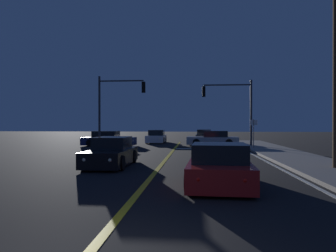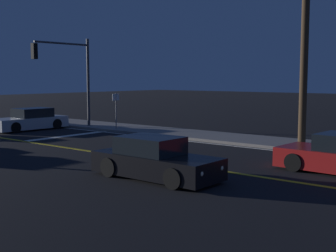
{
  "view_description": "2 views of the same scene",
  "coord_description": "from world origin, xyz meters",
  "px_view_note": "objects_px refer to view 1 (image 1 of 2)",
  "views": [
    {
      "loc": [
        1.58,
        -3.78,
        1.94
      ],
      "look_at": [
        -0.6,
        22.52,
        1.79
      ],
      "focal_mm": 34.38,
      "sensor_mm": 36.0,
      "label": 1
    },
    {
      "loc": [
        -13.3,
        1.44,
        3.24
      ],
      "look_at": [
        1.61,
        13.48,
        1.2
      ],
      "focal_mm": 48.77,
      "sensor_mm": 36.0,
      "label": 2
    }
  ],
  "objects_px": {
    "car_lead_oncoming_navy": "(108,140)",
    "car_side_waiting_red": "(219,167)",
    "car_far_approaching_black": "(111,153)",
    "car_following_oncoming_silver": "(213,139)",
    "traffic_signal_far_left": "(116,100)",
    "car_mid_block_charcoal": "(204,136)",
    "street_sign_corner": "(254,129)",
    "car_distant_tail_white": "(156,137)",
    "traffic_signal_near_right": "(233,102)"
  },
  "relations": [
    {
      "from": "car_following_oncoming_silver",
      "to": "car_far_approaching_black",
      "type": "bearing_deg",
      "value": 161.84
    },
    {
      "from": "traffic_signal_near_right",
      "to": "traffic_signal_far_left",
      "type": "bearing_deg",
      "value": 8.12
    },
    {
      "from": "car_lead_oncoming_navy",
      "to": "car_side_waiting_red",
      "type": "height_order",
      "value": "same"
    },
    {
      "from": "car_lead_oncoming_navy",
      "to": "traffic_signal_near_right",
      "type": "relative_size",
      "value": 0.83
    },
    {
      "from": "car_following_oncoming_silver",
      "to": "car_far_approaching_black",
      "type": "height_order",
      "value": "same"
    },
    {
      "from": "car_distant_tail_white",
      "to": "traffic_signal_far_left",
      "type": "xyz_separation_m",
      "value": [
        -2.56,
        -7.1,
        3.38
      ]
    },
    {
      "from": "car_lead_oncoming_navy",
      "to": "car_side_waiting_red",
      "type": "relative_size",
      "value": 1.12
    },
    {
      "from": "traffic_signal_far_left",
      "to": "street_sign_corner",
      "type": "bearing_deg",
      "value": -7.24
    },
    {
      "from": "car_side_waiting_red",
      "to": "car_far_approaching_black",
      "type": "xyz_separation_m",
      "value": [
        -4.64,
        4.45,
        -0.0
      ]
    },
    {
      "from": "traffic_signal_near_right",
      "to": "car_distant_tail_white",
      "type": "bearing_deg",
      "value": -38.2
    },
    {
      "from": "car_side_waiting_red",
      "to": "car_far_approaching_black",
      "type": "height_order",
      "value": "same"
    },
    {
      "from": "traffic_signal_far_left",
      "to": "street_sign_corner",
      "type": "relative_size",
      "value": 2.57
    },
    {
      "from": "car_following_oncoming_silver",
      "to": "car_far_approaching_black",
      "type": "distance_m",
      "value": 16.0
    },
    {
      "from": "car_side_waiting_red",
      "to": "traffic_signal_far_left",
      "type": "relative_size",
      "value": 0.71
    },
    {
      "from": "street_sign_corner",
      "to": "traffic_signal_near_right",
      "type": "bearing_deg",
      "value": 113.54
    },
    {
      "from": "car_far_approaching_black",
      "to": "street_sign_corner",
      "type": "relative_size",
      "value": 1.89
    },
    {
      "from": "car_following_oncoming_silver",
      "to": "traffic_signal_far_left",
      "type": "height_order",
      "value": "traffic_signal_far_left"
    },
    {
      "from": "car_far_approaching_black",
      "to": "car_lead_oncoming_navy",
      "type": "bearing_deg",
      "value": -73.95
    },
    {
      "from": "car_following_oncoming_silver",
      "to": "car_side_waiting_red",
      "type": "distance_m",
      "value": 19.47
    },
    {
      "from": "car_mid_block_charcoal",
      "to": "car_far_approaching_black",
      "type": "height_order",
      "value": "same"
    },
    {
      "from": "car_mid_block_charcoal",
      "to": "car_far_approaching_black",
      "type": "bearing_deg",
      "value": -100.13
    },
    {
      "from": "car_lead_oncoming_navy",
      "to": "car_far_approaching_black",
      "type": "distance_m",
      "value": 13.84
    },
    {
      "from": "car_side_waiting_red",
      "to": "traffic_signal_far_left",
      "type": "distance_m",
      "value": 17.98
    },
    {
      "from": "car_side_waiting_red",
      "to": "traffic_signal_near_right",
      "type": "height_order",
      "value": "traffic_signal_near_right"
    },
    {
      "from": "car_distant_tail_white",
      "to": "traffic_signal_far_left",
      "type": "relative_size",
      "value": 0.72
    },
    {
      "from": "car_lead_oncoming_navy",
      "to": "traffic_signal_far_left",
      "type": "bearing_deg",
      "value": 35.12
    },
    {
      "from": "car_lead_oncoming_navy",
      "to": "car_mid_block_charcoal",
      "type": "bearing_deg",
      "value": 138.34
    },
    {
      "from": "car_following_oncoming_silver",
      "to": "street_sign_corner",
      "type": "distance_m",
      "value": 5.62
    },
    {
      "from": "car_following_oncoming_silver",
      "to": "car_far_approaching_black",
      "type": "xyz_separation_m",
      "value": [
        -5.55,
        -15.01,
        -0.0
      ]
    },
    {
      "from": "car_mid_block_charcoal",
      "to": "car_far_approaching_black",
      "type": "distance_m",
      "value": 22.89
    },
    {
      "from": "car_following_oncoming_silver",
      "to": "car_side_waiting_red",
      "type": "bearing_deg",
      "value": 179.45
    },
    {
      "from": "traffic_signal_far_left",
      "to": "car_lead_oncoming_navy",
      "type": "bearing_deg",
      "value": 122.79
    },
    {
      "from": "car_far_approaching_black",
      "to": "traffic_signal_near_right",
      "type": "height_order",
      "value": "traffic_signal_near_right"
    },
    {
      "from": "car_far_approaching_black",
      "to": "street_sign_corner",
      "type": "height_order",
      "value": "street_sign_corner"
    },
    {
      "from": "car_following_oncoming_silver",
      "to": "car_far_approaching_black",
      "type": "relative_size",
      "value": 1.08
    },
    {
      "from": "car_distant_tail_white",
      "to": "traffic_signal_near_right",
      "type": "height_order",
      "value": "traffic_signal_near_right"
    },
    {
      "from": "car_following_oncoming_silver",
      "to": "traffic_signal_far_left",
      "type": "distance_m",
      "value": 9.54
    },
    {
      "from": "car_distant_tail_white",
      "to": "traffic_signal_near_right",
      "type": "distance_m",
      "value": 9.77
    },
    {
      "from": "car_side_waiting_red",
      "to": "traffic_signal_far_left",
      "type": "height_order",
      "value": "traffic_signal_far_left"
    },
    {
      "from": "car_lead_oncoming_navy",
      "to": "car_following_oncoming_silver",
      "type": "height_order",
      "value": "same"
    },
    {
      "from": "traffic_signal_near_right",
      "to": "street_sign_corner",
      "type": "distance_m",
      "value": 3.8
    },
    {
      "from": "car_lead_oncoming_navy",
      "to": "car_distant_tail_white",
      "type": "relative_size",
      "value": 1.1
    },
    {
      "from": "car_mid_block_charcoal",
      "to": "traffic_signal_near_right",
      "type": "xyz_separation_m",
      "value": [
        2.17,
        -9.34,
        3.24
      ]
    },
    {
      "from": "car_far_approaching_black",
      "to": "car_following_oncoming_silver",
      "type": "bearing_deg",
      "value": -110.13
    },
    {
      "from": "car_following_oncoming_silver",
      "to": "street_sign_corner",
      "type": "bearing_deg",
      "value": -147.72
    },
    {
      "from": "traffic_signal_near_right",
      "to": "street_sign_corner",
      "type": "xyz_separation_m",
      "value": [
        1.22,
        -2.8,
        -2.26
      ]
    },
    {
      "from": "traffic_signal_far_left",
      "to": "car_distant_tail_white",
      "type": "bearing_deg",
      "value": 70.18
    },
    {
      "from": "car_lead_oncoming_navy",
      "to": "car_far_approaching_black",
      "type": "relative_size",
      "value": 1.08
    },
    {
      "from": "traffic_signal_near_right",
      "to": "car_lead_oncoming_navy",
      "type": "bearing_deg",
      "value": -1.54
    },
    {
      "from": "car_side_waiting_red",
      "to": "street_sign_corner",
      "type": "xyz_separation_m",
      "value": [
        3.7,
        14.66,
        0.98
      ]
    }
  ]
}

